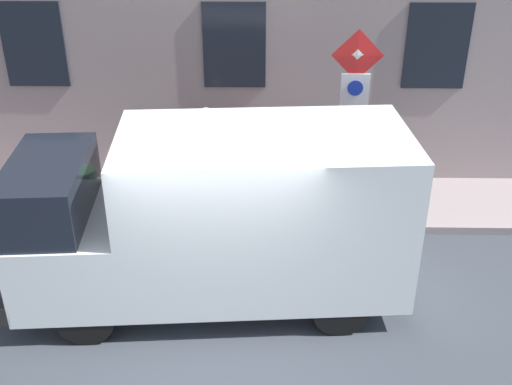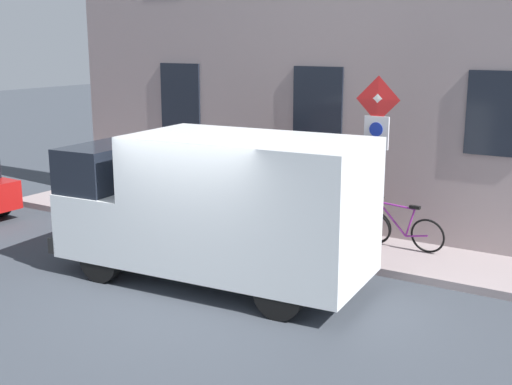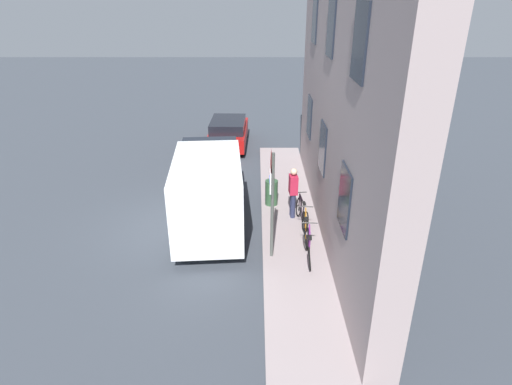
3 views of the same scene
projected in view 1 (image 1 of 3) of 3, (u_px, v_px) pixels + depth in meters
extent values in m
plane|color=#393E47|center=(222.00, 329.00, 8.41)|extent=(80.00, 80.00, 0.00)
cube|color=gray|center=(234.00, 202.00, 11.36)|extent=(1.84, 14.84, 0.14)
cube|color=black|center=(437.00, 46.00, 10.84)|extent=(0.06, 1.10, 1.50)
cube|color=black|center=(234.00, 46.00, 10.90)|extent=(0.06, 1.10, 1.50)
cube|color=black|center=(34.00, 45.00, 10.95)|extent=(0.06, 1.10, 1.50)
cylinder|color=#474C47|center=(351.00, 135.00, 9.97)|extent=(0.09, 0.09, 3.11)
pyramid|color=silver|center=(358.00, 56.00, 9.28)|extent=(0.06, 0.50, 0.50)
pyramid|color=red|center=(358.00, 56.00, 9.28)|extent=(0.04, 0.56, 0.56)
cube|color=white|center=(355.00, 91.00, 9.55)|extent=(0.05, 0.44, 0.56)
cylinder|color=#1933B2|center=(355.00, 88.00, 9.50)|extent=(0.02, 0.24, 0.24)
cube|color=white|center=(264.00, 209.00, 8.45)|extent=(2.27, 3.94, 2.18)
cube|color=white|center=(75.00, 248.00, 8.58)|extent=(2.10, 1.54, 1.10)
cube|color=black|center=(49.00, 191.00, 8.14)|extent=(1.99, 1.12, 0.84)
cube|color=black|center=(25.00, 272.00, 8.72)|extent=(2.01, 0.31, 0.28)
cylinder|color=black|center=(85.00, 317.00, 8.05)|extent=(0.28, 0.77, 0.76)
cylinder|color=black|center=(106.00, 243.00, 9.60)|extent=(0.28, 0.77, 0.76)
cylinder|color=black|center=(341.00, 308.00, 8.21)|extent=(0.28, 0.77, 0.76)
cylinder|color=black|center=(321.00, 237.00, 9.76)|extent=(0.28, 0.77, 0.76)
torus|color=black|center=(318.00, 173.00, 11.51)|extent=(0.17, 0.67, 0.66)
torus|color=black|center=(376.00, 176.00, 11.42)|extent=(0.17, 0.67, 0.66)
cylinder|color=purple|center=(337.00, 164.00, 11.38)|extent=(0.08, 0.60, 0.60)
cylinder|color=purple|center=(343.00, 151.00, 11.25)|extent=(0.09, 0.73, 0.07)
cylinder|color=purple|center=(357.00, 166.00, 11.36)|extent=(0.05, 0.19, 0.55)
cylinder|color=purple|center=(364.00, 177.00, 11.46)|extent=(0.07, 0.43, 0.12)
cylinder|color=purple|center=(320.00, 161.00, 11.39)|extent=(0.04, 0.09, 0.50)
cube|color=black|center=(363.00, 150.00, 11.20)|extent=(0.10, 0.21, 0.06)
cylinder|color=#262626|center=(323.00, 147.00, 11.25)|extent=(0.46, 0.07, 0.03)
torus|color=black|center=(263.00, 173.00, 11.53)|extent=(0.21, 0.67, 0.66)
torus|color=black|center=(320.00, 176.00, 11.43)|extent=(0.21, 0.67, 0.66)
cylinder|color=orange|center=(281.00, 164.00, 11.40)|extent=(0.09, 0.60, 0.60)
cylinder|color=orange|center=(285.00, 150.00, 11.26)|extent=(0.10, 0.73, 0.07)
cylinder|color=orange|center=(301.00, 165.00, 11.37)|extent=(0.05, 0.19, 0.55)
cylinder|color=orange|center=(308.00, 177.00, 11.47)|extent=(0.07, 0.43, 0.12)
cylinder|color=orange|center=(264.00, 161.00, 11.41)|extent=(0.04, 0.09, 0.50)
cube|color=black|center=(306.00, 150.00, 11.22)|extent=(0.10, 0.21, 0.06)
cylinder|color=#262626|center=(266.00, 146.00, 11.26)|extent=(0.46, 0.07, 0.03)
torus|color=black|center=(207.00, 175.00, 11.46)|extent=(0.21, 0.67, 0.66)
torus|color=black|center=(263.00, 173.00, 11.53)|extent=(0.21, 0.67, 0.66)
cylinder|color=black|center=(225.00, 164.00, 11.38)|extent=(0.10, 0.60, 0.60)
cylinder|color=black|center=(228.00, 150.00, 11.26)|extent=(0.11, 0.73, 0.07)
cylinder|color=black|center=(244.00, 164.00, 11.42)|extent=(0.05, 0.19, 0.55)
cylinder|color=black|center=(252.00, 175.00, 11.54)|extent=(0.08, 0.43, 0.12)
cylinder|color=black|center=(207.00, 163.00, 11.34)|extent=(0.04, 0.09, 0.50)
cube|color=black|center=(248.00, 148.00, 11.28)|extent=(0.10, 0.21, 0.06)
cylinder|color=#262626|center=(208.00, 148.00, 11.20)|extent=(0.46, 0.08, 0.03)
cylinder|color=#262B47|center=(213.00, 175.00, 11.22)|extent=(0.16, 0.16, 0.85)
cylinder|color=#262B47|center=(203.00, 176.00, 11.21)|extent=(0.16, 0.16, 0.85)
cube|color=#B01E39|center=(207.00, 138.00, 10.87)|extent=(0.29, 0.42, 0.62)
sphere|color=beige|center=(206.00, 114.00, 10.66)|extent=(0.22, 0.22, 0.22)
cylinder|color=#2D5133|center=(152.00, 192.00, 10.63)|extent=(0.44, 0.44, 0.90)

